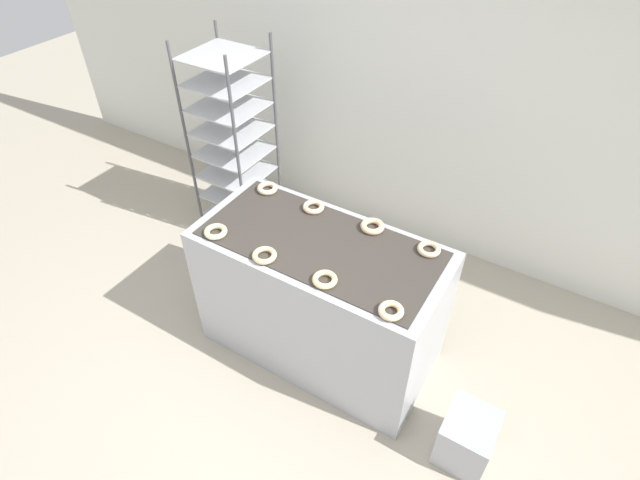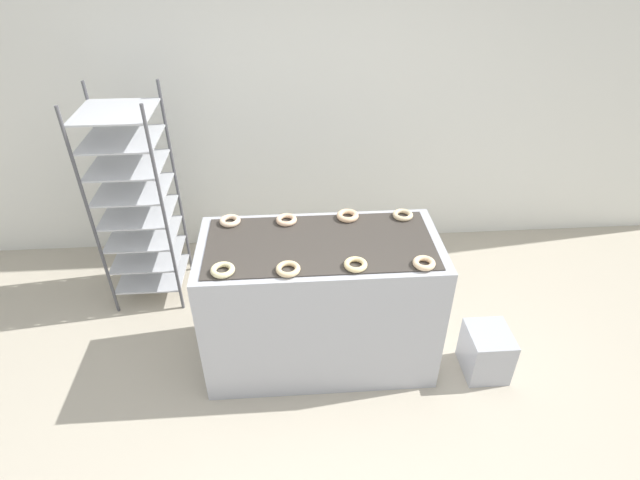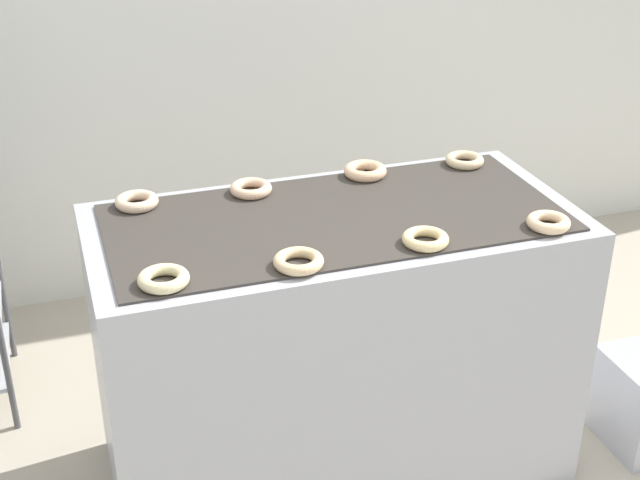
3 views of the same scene
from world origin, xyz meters
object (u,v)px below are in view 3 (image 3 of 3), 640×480
Objects in this scene: donut_near_midleft at (299,261)px; donut_far_left at (137,201)px; fryer_machine at (334,349)px; donut_far_midleft at (251,189)px; donut_near_midright at (425,239)px; donut_near_right at (548,222)px; donut_far_right at (465,160)px; donut_far_midright at (365,171)px; donut_near_left at (164,279)px.

donut_near_midleft is 0.65m from donut_far_left.
donut_far_midleft is (-0.20, 0.25, 0.51)m from fryer_machine.
fryer_machine is 0.60m from donut_near_midright.
donut_far_left is 1.00× the size of donut_far_midleft.
donut_near_right reaches higher than donut_far_right.
donut_near_right is at bearing -0.07° from donut_near_midleft.
donut_far_left is (-0.57, 0.27, 0.51)m from fryer_machine.
donut_far_midright is 1.08× the size of donut_far_right.
donut_near_midright is 1.00× the size of donut_far_left.
donut_near_midleft is 0.78m from donut_near_right.
donut_far_midleft is at bearing 90.15° from donut_near_midleft.
donut_near_midright is at bearing -52.65° from donut_far_midleft.
donut_far_left is 1.14m from donut_far_right.
donut_near_right is 0.96× the size of donut_far_left.
donut_near_midleft is (0.37, -0.02, -0.00)m from donut_near_left.
donut_far_midleft is at bearing 146.21° from donut_near_right.
donut_near_right is at bearing -33.79° from donut_far_midleft.
fryer_machine is 11.11× the size of donut_near_midright.
donut_near_midright is 1.02× the size of donut_far_right.
fryer_machine is 0.81m from donut_far_right.
donut_far_left reaches higher than fryer_machine.
donut_near_right is at bearing -25.02° from donut_far_left.
donut_far_midright is (0.40, 0.55, 0.00)m from donut_near_midleft.
fryer_machine is 0.61m from donut_far_midright.
donut_far_midright is at bearing 177.98° from donut_far_right.
donut_near_midleft is 0.94m from donut_far_right.
donut_near_midleft reaches higher than fryer_machine.
fryer_machine is 0.61m from donut_near_midleft.
donut_far_midleft is (0.37, -0.01, -0.00)m from donut_far_left.
donut_far_right is at bearing 24.32° from donut_near_left.
donut_near_left is 0.94m from donut_far_midright.
donut_far_left reaches higher than donut_far_midleft.
donut_far_midright is at bearing 34.36° from donut_near_left.
donut_far_midright is at bearing 2.85° from donut_far_midleft.
donut_far_right reaches higher than fryer_machine.
fryer_machine is 10.92× the size of donut_near_left.
donut_far_right is at bearing 53.45° from donut_near_midright.
donut_near_midleft is at bearing -89.85° from donut_far_midleft.
donut_far_midright is at bearing 53.44° from donut_near_midleft.
donut_far_right is (0.77, 0.53, -0.00)m from donut_near_midleft.
donut_near_midleft is at bearing -145.43° from donut_far_right.
donut_far_midright is (0.41, 0.02, 0.00)m from donut_far_midleft.
donut_near_left and donut_far_midleft have the same top height.
donut_near_left is at bearing -125.91° from donut_far_midleft.
donut_far_left is 0.94× the size of donut_far_midright.
donut_near_left is 1.02× the size of donut_near_midright.
donut_near_left is 1.25m from donut_far_right.
donut_near_right is 0.67m from donut_far_midright.
donut_near_midright is at bearing -126.55° from donut_far_right.
donut_far_midright is (0.20, 0.27, 0.51)m from fryer_machine.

